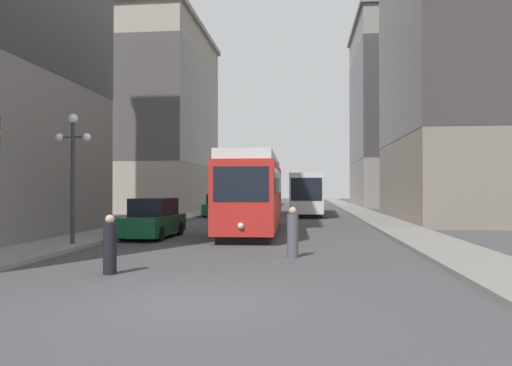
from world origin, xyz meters
TOP-DOWN VIEW (x-y plane):
  - ground_plane at (0.00, 0.00)m, footprint 200.00×200.00m
  - sidewalk_left at (-7.33, 40.00)m, footprint 2.56×120.00m
  - sidewalk_right at (7.33, 40.00)m, footprint 2.56×120.00m
  - streetcar at (-0.48, 15.37)m, footprint 2.97×12.63m
  - transit_bus at (2.46, 32.38)m, footprint 2.92×12.83m
  - parked_car_left_near at (-4.75, 11.92)m, footprint 2.03×4.49m
  - parked_car_left_mid at (-4.75, 28.67)m, footprint 2.02×4.32m
  - pedestrian_crossing_near at (-2.91, 2.70)m, footprint 0.35×0.35m
  - pedestrian_crossing_far at (1.81, 6.31)m, footprint 0.37×0.37m
  - lamp_post_left_near at (-6.65, 8.01)m, footprint 1.41×0.36m
  - building_left_midblock at (-15.98, 39.88)m, footprint 15.33×18.59m
  - building_right_corner at (14.26, 52.63)m, footprint 11.90×17.42m
  - building_right_midblock at (15.64, 25.10)m, footprint 14.67×15.84m

SIDE VIEW (x-z plane):
  - ground_plane at x=0.00m, z-range 0.00..0.00m
  - sidewalk_left at x=-7.33m, z-range 0.00..0.15m
  - sidewalk_right at x=7.33m, z-range 0.00..0.15m
  - pedestrian_crossing_near at x=-2.91m, z-range -0.05..1.52m
  - pedestrian_crossing_far at x=1.81m, z-range -0.06..1.60m
  - parked_car_left_mid at x=-4.75m, z-range -0.07..1.75m
  - parked_car_left_near at x=-4.75m, z-range -0.07..1.75m
  - transit_bus at x=2.46m, z-range 0.22..3.67m
  - streetcar at x=-0.48m, z-range 0.16..4.05m
  - lamp_post_left_near at x=-6.65m, z-range 0.97..5.95m
  - building_left_midblock at x=-15.98m, z-range 0.27..19.55m
  - building_right_midblock at x=15.64m, z-range 0.34..23.61m
  - building_right_corner at x=14.26m, z-range 0.35..23.73m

